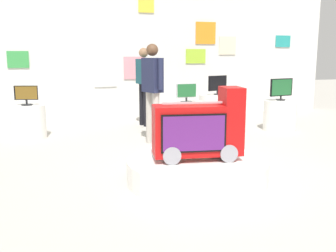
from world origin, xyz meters
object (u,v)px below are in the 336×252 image
(novelty_firetruck_tv, at_px, (199,131))
(display_pedestal_right_rear, at_px, (28,122))
(main_display_pedestal, at_px, (197,170))
(tv_on_center_rear, at_px, (218,84))
(tv_on_far_right, at_px, (187,92))
(display_pedestal_left_rear, at_px, (280,115))
(display_pedestal_far_right, at_px, (186,118))
(tv_on_left_rear, at_px, (281,88))
(tv_on_right_rear, at_px, (26,95))
(shopper_browsing_rear, at_px, (152,86))
(shopper_browsing_near_truck, at_px, (144,80))
(display_pedestal_center_rear, at_px, (217,108))

(novelty_firetruck_tv, xyz_separation_m, display_pedestal_right_rear, (-2.08, 3.23, -0.33))
(main_display_pedestal, bearing_deg, tv_on_center_rear, 62.52)
(display_pedestal_right_rear, relative_size, tv_on_far_right, 1.54)
(display_pedestal_left_rear, bearing_deg, display_pedestal_far_right, 172.66)
(main_display_pedestal, bearing_deg, tv_on_left_rear, 41.90)
(tv_on_far_right, bearing_deg, tv_on_right_rear, 170.90)
(tv_on_right_rear, height_order, shopper_browsing_rear, shopper_browsing_rear)
(novelty_firetruck_tv, xyz_separation_m, shopper_browsing_rear, (-0.01, 2.10, 0.37))
(novelty_firetruck_tv, xyz_separation_m, display_pedestal_far_right, (0.84, 2.76, -0.33))
(main_display_pedestal, bearing_deg, shopper_browsing_near_truck, 85.83)
(novelty_firetruck_tv, xyz_separation_m, display_pedestal_center_rear, (2.01, 3.92, -0.33))
(display_pedestal_center_rear, height_order, tv_on_far_right, tv_on_far_right)
(display_pedestal_left_rear, xyz_separation_m, tv_on_center_rear, (-0.76, 1.40, 0.55))
(display_pedestal_far_right, distance_m, shopper_browsing_near_truck, 1.38)
(main_display_pedestal, bearing_deg, tv_on_far_right, 72.66)
(tv_on_left_rear, distance_m, display_pedestal_far_right, 2.02)
(display_pedestal_right_rear, distance_m, tv_on_far_right, 3.00)
(display_pedestal_left_rear, distance_m, tv_on_right_rear, 4.93)
(shopper_browsing_near_truck, bearing_deg, tv_on_far_right, -61.34)
(display_pedestal_center_rear, xyz_separation_m, shopper_browsing_rear, (-2.03, -1.83, 0.69))
(display_pedestal_left_rear, height_order, shopper_browsing_near_truck, shopper_browsing_near_truck)
(main_display_pedestal, xyz_separation_m, display_pedestal_right_rear, (-2.06, 3.22, 0.17))
(novelty_firetruck_tv, xyz_separation_m, tv_on_right_rear, (-2.08, 3.23, 0.17))
(tv_on_center_rear, distance_m, shopper_browsing_rear, 2.73)
(tv_on_center_rear, bearing_deg, display_pedestal_right_rear, -170.48)
(tv_on_left_rear, relative_size, tv_on_far_right, 1.30)
(display_pedestal_left_rear, distance_m, shopper_browsing_rear, 2.90)
(tv_on_left_rear, bearing_deg, tv_on_far_right, 172.65)
(novelty_firetruck_tv, distance_m, shopper_browsing_near_truck, 3.85)
(novelty_firetruck_tv, distance_m, tv_on_far_right, 2.89)
(novelty_firetruck_tv, relative_size, tv_on_right_rear, 2.65)
(main_display_pedestal, bearing_deg, display_pedestal_far_right, 72.68)
(display_pedestal_far_right, relative_size, shopper_browsing_rear, 0.48)
(tv_on_center_rear, xyz_separation_m, display_pedestal_far_right, (-1.17, -1.15, -0.55))
(display_pedestal_left_rear, height_order, display_pedestal_center_rear, same)
(tv_on_far_right, distance_m, shopper_browsing_near_truck, 1.22)
(main_display_pedestal, relative_size, shopper_browsing_near_truck, 1.03)
(shopper_browsing_near_truck, bearing_deg, tv_on_right_rear, -165.74)
(display_pedestal_center_rear, relative_size, display_pedestal_far_right, 1.03)
(novelty_firetruck_tv, relative_size, tv_on_far_right, 2.64)
(tv_on_left_rear, xyz_separation_m, shopper_browsing_near_truck, (-2.51, 1.31, 0.12))
(shopper_browsing_rear, bearing_deg, main_display_pedestal, -90.16)
(tv_on_right_rear, height_order, shopper_browsing_near_truck, shopper_browsing_near_truck)
(tv_on_far_right, bearing_deg, main_display_pedestal, -107.34)
(display_pedestal_far_right, height_order, shopper_browsing_rear, shopper_browsing_rear)
(novelty_firetruck_tv, xyz_separation_m, display_pedestal_left_rear, (2.77, 2.52, -0.33))
(tv_on_center_rear, relative_size, tv_on_right_rear, 1.23)
(tv_on_far_right, distance_m, shopper_browsing_rear, 1.10)
(shopper_browsing_near_truck, relative_size, shopper_browsing_rear, 0.98)
(display_pedestal_center_rear, distance_m, shopper_browsing_rear, 2.82)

